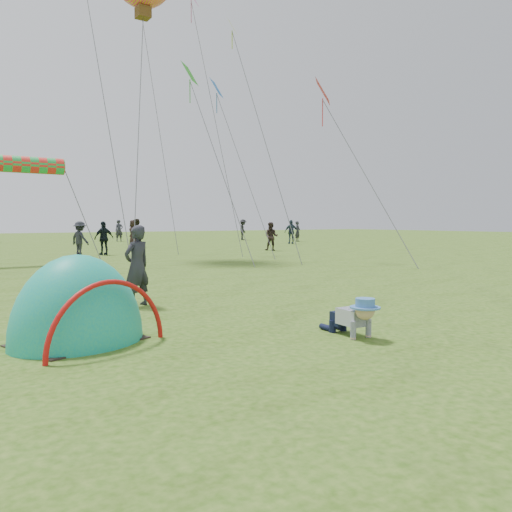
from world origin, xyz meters
TOP-DOWN VIEW (x-y plane):
  - ground at (0.00, 0.00)m, footprint 140.00×140.00m
  - crawling_toddler at (0.46, 0.05)m, footprint 0.58×0.80m
  - popup_tent at (-2.89, 1.89)m, footprint 2.24×2.04m
  - standing_adult at (-1.18, 4.22)m, footprint 0.66×0.55m
  - crowd_person_1 at (6.60, 25.12)m, footprint 1.01×1.08m
  - crowd_person_2 at (2.74, 19.13)m, footprint 1.00×0.52m
  - crowd_person_3 at (18.61, 31.58)m, footprint 1.29×1.29m
  - crowd_person_6 at (8.70, 34.66)m, footprint 0.64×0.43m
  - crowd_person_8 at (17.61, 23.49)m, footprint 1.10×0.77m
  - crowd_person_10 at (7.78, 28.96)m, footprint 0.59×0.86m
  - crowd_person_12 at (20.54, 26.43)m, footprint 0.71×0.64m
  - crowd_person_13 at (11.54, 17.50)m, footprint 0.96×0.97m
  - crowd_person_15 at (1.58, 19.03)m, footprint 0.98×1.21m
  - diamond_kite_3 at (5.18, 14.65)m, footprint 1.05×1.05m
  - diamond_kite_4 at (7.94, 17.20)m, footprint 1.04×1.04m
  - diamond_kite_6 at (9.48, 11.01)m, footprint 1.22×1.22m
  - diamond_kite_8 at (7.21, 14.50)m, footprint 0.84×0.84m

SIDE VIEW (x-z plane):
  - ground at x=0.00m, z-range 0.00..0.00m
  - popup_tent at x=-2.89m, z-range -1.19..1.19m
  - crawling_toddler at x=0.46m, z-range 0.00..0.59m
  - standing_adult at x=-1.18m, z-range 0.00..1.56m
  - crowd_person_13 at x=11.54m, z-range 0.00..1.58m
  - crowd_person_15 at x=1.58m, z-range 0.00..1.63m
  - crowd_person_2 at x=2.74m, z-range 0.00..1.63m
  - crowd_person_12 at x=20.54m, z-range 0.00..1.64m
  - crowd_person_10 at x=7.78m, z-range 0.00..1.72m
  - crowd_person_8 at x=17.61m, z-range 0.00..1.73m
  - crowd_person_6 at x=8.70m, z-range 0.00..1.74m
  - crowd_person_1 at x=6.60m, z-range 0.00..1.79m
  - crowd_person_3 at x=18.61m, z-range 0.00..1.80m
  - diamond_kite_6 at x=9.48m, z-range 6.52..7.51m
  - diamond_kite_3 at x=5.18m, z-range 7.49..8.35m
  - diamond_kite_4 at x=7.94m, z-range 7.84..8.69m
  - diamond_kite_8 at x=7.21m, z-range 9.93..10.62m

